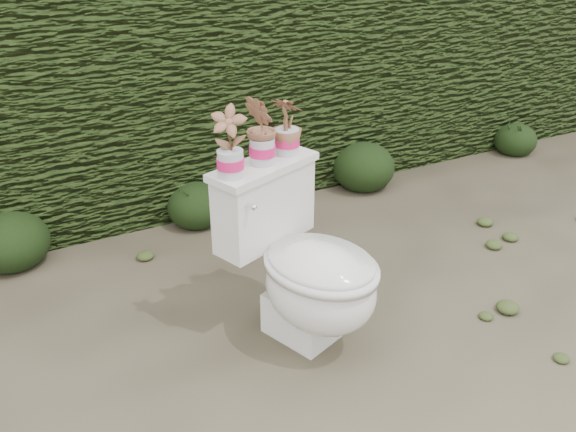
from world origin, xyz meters
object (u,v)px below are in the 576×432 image
potted_plant_right (287,128)px  potted_plant_left (230,144)px  potted_plant_center (262,131)px  toilet (306,269)px

potted_plant_right → potted_plant_left: bearing=73.7°
potted_plant_left → potted_plant_center: 0.18m
potted_plant_left → potted_plant_center: size_ratio=0.96×
toilet → potted_plant_right: bearing=58.7°
potted_plant_center → toilet: bearing=36.2°
toilet → potted_plant_center: size_ratio=2.81×
toilet → potted_plant_center: potted_plant_center is taller
potted_plant_center → potted_plant_left: bearing=-55.1°
potted_plant_left → potted_plant_right: size_ratio=1.16×
potted_plant_center → potted_plant_right: 0.15m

